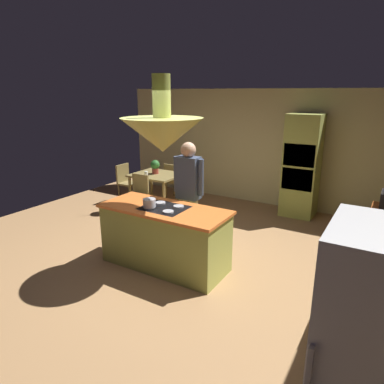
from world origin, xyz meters
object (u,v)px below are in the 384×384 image
potted_plant_on_table (155,166)px  kitchen_island (165,237)px  refrigerator (378,367)px  chair_facing_island (138,193)px  oven_tower (302,166)px  chair_by_back_wall (174,179)px  person_at_island (188,189)px  cooking_pot_on_cooktop (149,203)px  chair_at_corner (126,180)px  dining_table (157,179)px  cup_on_table (146,173)px

potted_plant_on_table → kitchen_island: bearing=-50.4°
refrigerator → chair_facing_island: bearing=145.1°
kitchen_island → oven_tower: bearing=71.3°
chair_by_back_wall → oven_tower: bearing=-170.2°
person_at_island → chair_facing_island: 1.93m
cooking_pot_on_cooktop → kitchen_island: bearing=39.1°
person_at_island → potted_plant_on_table: size_ratio=5.84×
chair_at_corner → kitchen_island: bearing=-129.0°
kitchen_island → refrigerator: (2.80, -1.70, 0.43)m
refrigerator → dining_table: bearing=139.8°
oven_tower → refrigerator: size_ratio=1.17×
kitchen_island → cooking_pot_on_cooktop: size_ratio=10.44×
potted_plant_on_table → cooking_pot_on_cooktop: 2.75m
kitchen_island → chair_facing_island: kitchen_island is taller
chair_facing_island → dining_table: bearing=90.0°
oven_tower → cooking_pot_on_cooktop: bearing=-110.5°
cup_on_table → cooking_pot_on_cooktop: 2.61m
chair_facing_island → chair_at_corner: 1.11m
person_at_island → cup_on_table: person_at_island is taller
kitchen_island → person_at_island: bearing=90.5°
oven_tower → cup_on_table: oven_tower is taller
person_at_island → cooking_pot_on_cooktop: 0.81m
kitchen_island → cup_on_table: (-1.82, 1.88, 0.35)m
person_at_island → chair_by_back_wall: (-1.69, 2.09, -0.51)m
chair_by_back_wall → chair_at_corner: bearing=36.4°
kitchen_island → dining_table: bearing=129.0°
person_at_island → chair_facing_island: (-1.69, 0.77, -0.51)m
potted_plant_on_table → cup_on_table: (-0.07, -0.24, -0.12)m
chair_facing_island → cup_on_table: 0.55m
chair_by_back_wall → cup_on_table: bearing=82.4°
person_at_island → cup_on_table: bearing=146.2°
potted_plant_on_table → cooking_pot_on_cooktop: bearing=-54.7°
oven_tower → cup_on_table: (-2.92, -1.36, -0.23)m
chair_by_back_wall → cooking_pot_on_cooktop: 3.31m
oven_tower → cooking_pot_on_cooktop: (-1.26, -3.37, -0.05)m
person_at_island → potted_plant_on_table: 2.27m
oven_tower → chair_facing_island: bearing=-147.2°
chair_facing_island → chair_by_back_wall: (0.00, 1.32, 0.00)m
chair_at_corner → oven_tower: bearing=-72.8°
refrigerator → chair_facing_island: 5.50m
cup_on_table → chair_at_corner: bearing=164.2°
kitchen_island → chair_at_corner: size_ratio=2.16×
person_at_island → potted_plant_on_table: bearing=140.3°
kitchen_island → person_at_island: size_ratio=1.07×
dining_table → person_at_island: 2.25m
oven_tower → cup_on_table: 3.23m
refrigerator → cup_on_table: size_ratio=19.60×
cup_on_table → dining_table: bearing=61.8°
chair_at_corner → potted_plant_on_table: size_ratio=2.90×
cup_on_table → chair_by_back_wall: bearing=82.4°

